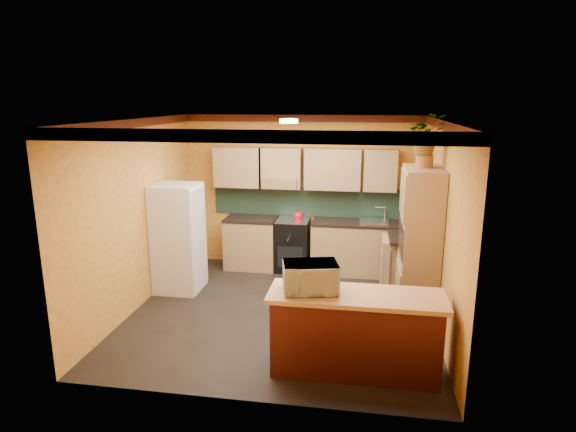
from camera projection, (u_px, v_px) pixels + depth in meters
The scene contains 15 objects.
room_shell at pixel (287, 164), 6.64m from camera, with size 4.24×4.24×2.72m.
base_cabinets_back at pixel (328, 247), 8.41m from camera, with size 3.65×0.60×0.88m, color #AA7D5A.
countertop_back at pixel (329, 222), 8.30m from camera, with size 3.65×0.62×0.04m, color black.
stove at pixel (293, 245), 8.50m from camera, with size 0.58×0.58×0.91m, color black.
kettle at pixel (298, 216), 8.31m from camera, with size 0.17×0.17×0.18m, color red, non-canonical shape.
sink at pixel (374, 222), 8.17m from camera, with size 0.48×0.40×0.03m, color silver.
base_cabinets_right at pixel (407, 266), 7.46m from camera, with size 0.60×0.80×0.88m, color #AA7D5A.
countertop_right at pixel (409, 238), 7.35m from camera, with size 0.62×0.80×0.04m, color black.
fridge at pixel (178, 238), 7.51m from camera, with size 0.68×0.66×1.70m, color white.
pantry at pixel (419, 246), 6.44m from camera, with size 0.48×0.90×2.10m, color #AA7D5A.
fern_pot at pixel (424, 161), 6.22m from camera, with size 0.22×0.22×0.16m, color #995325.
fern at pixel (426, 134), 6.14m from camera, with size 0.48×0.41×0.53m, color #AA7D5A.
breakfast_bar at pixel (355, 336), 5.27m from camera, with size 1.80×0.55×0.88m, color #531C13.
bar_top at pixel (357, 296), 5.16m from camera, with size 1.90×0.65×0.05m, color tan.
microwave at pixel (310, 277), 5.19m from camera, with size 0.58×0.39×0.32m, color white.
Camera 1 is at (1.10, -6.25, 2.96)m, focal length 30.00 mm.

